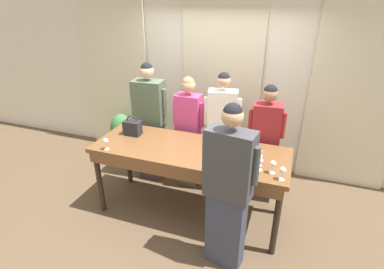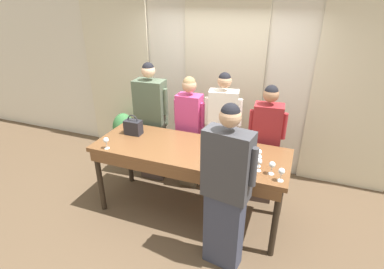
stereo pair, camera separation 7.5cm
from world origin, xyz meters
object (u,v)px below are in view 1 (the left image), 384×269
Objects in this scene: wine_glass_center_right at (106,141)px; guest_striped_shirt at (264,144)px; guest_pink_top at (188,132)px; host_pouring at (228,190)px; tasting_bar at (189,156)px; guest_cream_sweater at (221,134)px; wine_glass_back_left at (260,161)px; wine_bottle at (226,153)px; wine_glass_center_mid at (237,152)px; wine_glass_back_mid at (259,157)px; guest_olive_jacket at (150,123)px; potted_plant at (122,131)px; wine_glass_front_right at (259,152)px; wine_glass_front_left at (273,164)px; handbag at (132,128)px; wine_glass_front_mid at (214,136)px; wine_glass_center_left at (283,171)px.

guest_striped_shirt is at bearing 29.09° from wine_glass_center_right.
wine_glass_center_right is at bearing -125.20° from guest_pink_top.
host_pouring is at bearing -10.25° from wine_glass_center_right.
tasting_bar is 1.42× the size of guest_pink_top.
tasting_bar is at bearing -109.94° from guest_cream_sweater.
wine_glass_back_left is at bearing -36.91° from guest_pink_top.
wine_bottle is 0.14m from wine_glass_center_mid.
wine_glass_back_mid is 0.08× the size of guest_cream_sweater.
guest_cream_sweater reaches higher than wine_bottle.
wine_glass_center_right is at bearing -175.31° from wine_glass_back_left.
wine_glass_center_right is 0.08× the size of guest_cream_sweater.
guest_olive_jacket reaches higher than potted_plant.
wine_glass_front_right is at bearing 18.63° from wine_glass_center_mid.
wine_glass_front_right is 0.19× the size of potted_plant.
wine_glass_back_left is at bearing 4.69° from wine_glass_center_right.
wine_glass_center_right is 1.00× the size of wine_glass_back_left.
wine_bottle is at bearing 173.94° from wine_glass_front_left.
wine_glass_front_left is 1.00× the size of wine_glass_center_mid.
wine_glass_back_left is at bearing -11.92° from tasting_bar.
guest_pink_top is 2.16× the size of potted_plant.
wine_glass_back_left is 0.08× the size of guest_olive_jacket.
handbag is 1.86× the size of wine_glass_front_left.
wine_glass_front_right is at bearing 128.01° from wine_glass_front_left.
host_pouring reaches higher than wine_glass_front_right.
wine_bottle is 0.45m from wine_glass_front_mid.
potted_plant is at bearing 153.80° from wine_glass_front_left.
wine_glass_center_mid is 1.00× the size of wine_glass_back_left.
guest_olive_jacket is (-1.72, 0.84, -0.15)m from wine_glass_back_left.
tasting_bar is 1.02m from wine_glass_center_right.
guest_pink_top is at bearing 124.65° from host_pouring.
wine_glass_center_left is at bearing -48.88° from wine_glass_front_right.
host_pouring is 2.36× the size of potted_plant.
host_pouring reaches higher than tasting_bar.
handbag is 0.53m from guest_olive_jacket.
wine_glass_center_right is at bearing -140.11° from guest_cream_sweater.
wine_bottle is 0.38m from wine_glass_back_left.
tasting_bar is 2.07m from potted_plant.
guest_striped_shirt is at bearing 91.52° from wine_glass_back_mid.
guest_pink_top is (0.60, 0.51, -0.19)m from handbag.
guest_cream_sweater reaches higher than tasting_bar.
wine_glass_back_mid is at bearing -88.48° from guest_striped_shirt.
potted_plant is at bearing 153.07° from wine_glass_center_left.
wine_glass_center_right is at bearing -100.78° from handbag.
guest_striped_shirt is (-0.04, 0.84, -0.21)m from wine_glass_back_left.
wine_glass_center_right is at bearing -154.43° from wine_glass_front_mid.
wine_glass_center_left is 0.57m from wine_glass_center_mid.
wine_glass_center_left is (0.86, -0.53, -0.00)m from wine_glass_front_mid.
wine_glass_center_left is 0.09× the size of guest_striped_shirt.
host_pouring reaches higher than wine_glass_center_left.
guest_pink_top is at bearing -180.00° from guest_cream_sweater.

